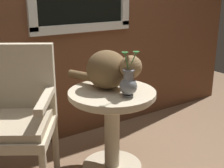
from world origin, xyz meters
TOP-DOWN VIEW (x-y plane):
  - wicker_side_table at (0.06, 0.07)m, footprint 0.61×0.61m
  - wicker_chair at (-0.57, 0.23)m, footprint 0.66×0.66m
  - cat at (0.07, 0.12)m, footprint 0.36×0.58m
  - pewter_vase_with_ivy at (0.09, -0.08)m, footprint 0.14×0.12m

SIDE VIEW (x-z plane):
  - wicker_side_table at x=0.06m, z-range 0.12..0.74m
  - wicker_chair at x=-0.57m, z-range 0.06..1.01m
  - pewter_vase_with_ivy at x=0.09m, z-range 0.55..0.85m
  - cat at x=0.07m, z-range 0.61..0.89m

